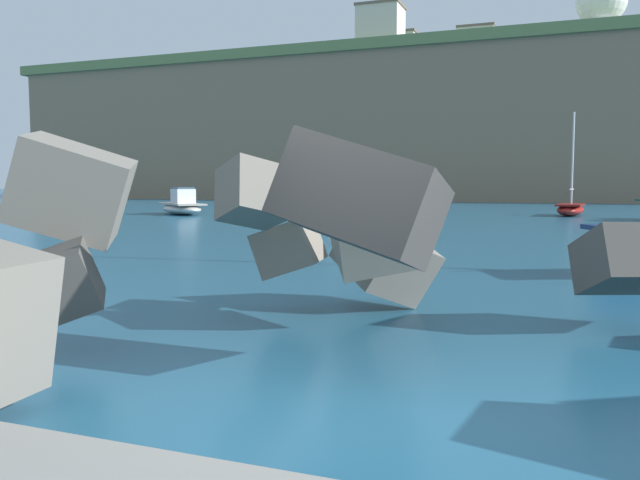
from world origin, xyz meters
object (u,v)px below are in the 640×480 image
boat_mid_centre (328,199)px  boat_far_left (182,206)px  station_building_west (381,29)px  boat_near_right (570,209)px  station_building_east (291,67)px  radar_dome (601,12)px  station_building_central (396,54)px  station_building_annex (477,50)px

boat_mid_centre → boat_far_left: 12.79m
station_building_west → boat_mid_centre: bearing=-81.4°
boat_near_right → station_building_east: bearing=128.4°
boat_near_right → station_building_west: (-22.16, 36.20, 20.35)m
radar_dome → station_building_central: radar_dome is taller
station_building_west → boat_near_right: bearing=-58.5°
boat_far_left → station_building_west: size_ratio=0.92×
radar_dome → station_building_annex: radar_dome is taller
station_building_annex → station_building_central: bearing=-166.8°
radar_dome → boat_near_right: bearing=-93.7°
radar_dome → station_building_east: 44.32m
station_building_east → station_building_annex: size_ratio=1.21×
boat_mid_centre → station_building_central: bearing=98.1°
boat_mid_centre → station_building_central: size_ratio=0.66×
station_building_central → radar_dome: bearing=-9.7°
station_building_east → station_building_annex: bearing=4.4°
radar_dome → station_building_west: (-25.21, -10.32, -2.31)m
boat_mid_centre → boat_far_left: (-5.61, -11.50, -0.22)m
station_building_central → station_building_annex: station_building_annex is taller
radar_dome → boat_mid_centre: bearing=-115.9°
boat_near_right → station_building_east: size_ratio=0.84×
boat_far_left → station_building_central: (-1.07, 58.20, 20.22)m
boat_mid_centre → station_building_annex: bearing=84.7°
station_building_east → station_building_annex: station_building_annex is taller
radar_dome → station_building_central: bearing=170.3°
station_building_central → station_building_annex: (11.24, 2.63, 0.21)m
boat_near_right → radar_dome: radar_dome is taller
boat_far_left → station_building_annex: size_ratio=0.87×
boat_far_left → radar_dome: (26.02, 53.56, 22.56)m
boat_far_left → radar_dome: radar_dome is taller
boat_far_left → station_building_central: size_ratio=0.82×
boat_mid_centre → station_building_annex: (4.57, 49.33, 20.22)m
boat_mid_centre → station_building_west: 37.84m
radar_dome → station_building_central: size_ratio=1.47×
radar_dome → station_building_west: 27.34m
boat_far_left → station_building_annex: (10.18, 60.83, 20.43)m
station_building_west → station_building_east: station_building_west is taller
boat_far_left → station_building_east: bearing=107.0°
boat_near_right → boat_mid_centre: 17.94m
boat_near_right → boat_mid_centre: (-17.37, 4.46, 0.32)m
boat_far_left → radar_dome: size_ratio=0.56×
boat_mid_centre → boat_far_left: boat_mid_centre is taller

